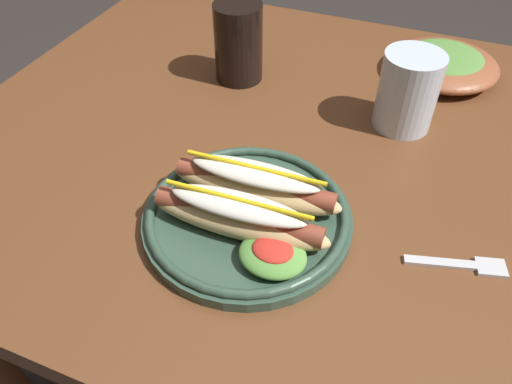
{
  "coord_description": "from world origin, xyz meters",
  "views": [
    {
      "loc": [
        0.14,
        -0.59,
        1.22
      ],
      "look_at": [
        -0.04,
        -0.16,
        0.77
      ],
      "focal_mm": 34.91,
      "sensor_mm": 36.0,
      "label": 1
    }
  ],
  "objects_px": {
    "fork": "(464,265)",
    "side_bowl": "(443,63)",
    "soda_cup": "(238,43)",
    "hot_dog_plate": "(248,211)",
    "water_cup": "(408,91)"
  },
  "relations": [
    {
      "from": "hot_dog_plate",
      "to": "fork",
      "type": "relative_size",
      "value": 2.24
    },
    {
      "from": "fork",
      "to": "soda_cup",
      "type": "relative_size",
      "value": 0.89
    },
    {
      "from": "hot_dog_plate",
      "to": "side_bowl",
      "type": "distance_m",
      "value": 0.51
    },
    {
      "from": "soda_cup",
      "to": "side_bowl",
      "type": "height_order",
      "value": "soda_cup"
    },
    {
      "from": "hot_dog_plate",
      "to": "water_cup",
      "type": "distance_m",
      "value": 0.33
    },
    {
      "from": "fork",
      "to": "hot_dog_plate",
      "type": "bearing_deg",
      "value": 172.51
    },
    {
      "from": "fork",
      "to": "side_bowl",
      "type": "relative_size",
      "value": 0.62
    },
    {
      "from": "fork",
      "to": "water_cup",
      "type": "relative_size",
      "value": 0.99
    },
    {
      "from": "side_bowl",
      "to": "soda_cup",
      "type": "bearing_deg",
      "value": -156.97
    },
    {
      "from": "water_cup",
      "to": "soda_cup",
      "type": "bearing_deg",
      "value": 173.22
    },
    {
      "from": "hot_dog_plate",
      "to": "soda_cup",
      "type": "height_order",
      "value": "soda_cup"
    },
    {
      "from": "water_cup",
      "to": "side_bowl",
      "type": "height_order",
      "value": "water_cup"
    },
    {
      "from": "hot_dog_plate",
      "to": "side_bowl",
      "type": "relative_size",
      "value": 1.38
    },
    {
      "from": "fork",
      "to": "water_cup",
      "type": "xyz_separation_m",
      "value": [
        -0.12,
        0.26,
        0.06
      ]
    },
    {
      "from": "side_bowl",
      "to": "water_cup",
      "type": "bearing_deg",
      "value": -103.06
    }
  ]
}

